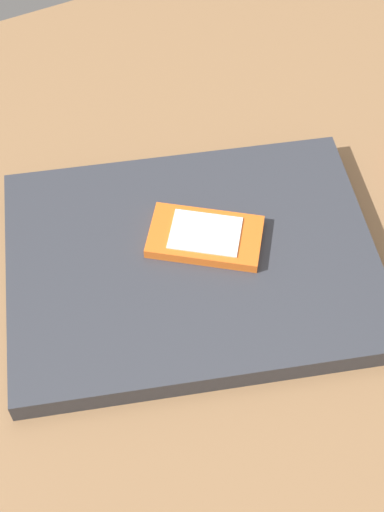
# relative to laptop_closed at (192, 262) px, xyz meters

# --- Properties ---
(desk_surface) EXTENTS (1.20, 0.80, 0.03)m
(desk_surface) POSITION_rel_laptop_closed_xyz_m (0.03, 0.04, -0.03)
(desk_surface) COLOR olive
(desk_surface) RESTS_ON ground
(laptop_closed) EXTENTS (0.39, 0.33, 0.02)m
(laptop_closed) POSITION_rel_laptop_closed_xyz_m (0.00, 0.00, 0.00)
(laptop_closed) COLOR #33353D
(laptop_closed) RESTS_ON desk_surface
(cell_phone_on_laptop) EXTENTS (0.12, 0.11, 0.01)m
(cell_phone_on_laptop) POSITION_rel_laptop_closed_xyz_m (0.02, 0.01, 0.02)
(cell_phone_on_laptop) COLOR orange
(cell_phone_on_laptop) RESTS_ON laptop_closed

